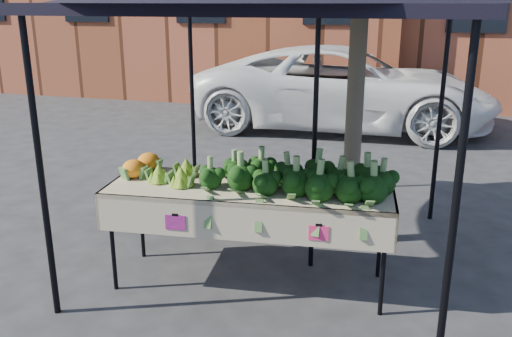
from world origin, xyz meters
name	(u,v)px	position (x,y,z in m)	size (l,w,h in m)	color
ground	(239,280)	(0.00, 0.00, 0.00)	(90.00, 90.00, 0.00)	#262629
table	(250,236)	(0.11, -0.02, 0.45)	(2.47, 1.04, 0.90)	#C5B492
canopy	(278,119)	(0.21, 0.54, 1.37)	(3.16, 3.16, 2.74)	black
broccoli_heap	(296,173)	(0.50, 0.01, 1.04)	(1.62, 0.59, 0.29)	black
romanesco_cluster	(175,168)	(-0.56, -0.03, 1.01)	(0.45, 0.49, 0.22)	#8DA630
cauliflower_pair	(141,163)	(-0.93, 0.05, 1.00)	(0.25, 0.45, 0.20)	orange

